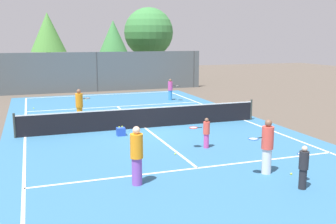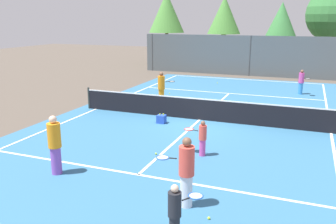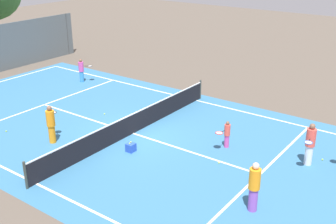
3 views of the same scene
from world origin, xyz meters
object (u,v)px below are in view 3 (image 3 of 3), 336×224
object	(u,v)px
player_1	(254,186)
ball_crate	(131,147)
player_0	(82,70)
player_5	(310,144)
tennis_ball_0	(170,99)
player_2	(51,124)
tennis_ball_5	(322,160)
tennis_ball_2	(104,114)
tennis_ball_1	(219,163)
tennis_ball_3	(6,131)
player_4	(227,134)

from	to	relation	value
player_1	ball_crate	bearing A→B (deg)	81.88
player_0	player_5	size ratio (longest dim) A/B	0.84
player_0	tennis_ball_0	bearing A→B (deg)	-84.92
player_2	tennis_ball_5	bearing A→B (deg)	-62.31
player_2	tennis_ball_2	xyz separation A→B (m)	(3.74, 0.44, -0.86)
tennis_ball_1	tennis_ball_2	bearing A→B (deg)	81.75
player_5	tennis_ball_5	xyz separation A→B (m)	(0.69, -0.39, -0.88)
tennis_ball_1	player_0	bearing A→B (deg)	71.11
tennis_ball_0	tennis_ball_2	xyz separation A→B (m)	(-3.76, 1.48, 0.00)
tennis_ball_3	player_1	bearing A→B (deg)	-84.88
player_2	tennis_ball_3	xyz separation A→B (m)	(-0.57, 2.67, -0.86)
tennis_ball_1	tennis_ball_5	xyz separation A→B (m)	(2.74, -3.30, 0.00)
player_0	tennis_ball_5	distance (m)	15.84
player_4	tennis_ball_0	distance (m)	6.45
player_2	player_4	distance (m)	7.70
player_1	player_2	world-z (taller)	player_1
player_2	tennis_ball_0	xyz separation A→B (m)	(7.50, -1.04, -0.86)
player_0	tennis_ball_1	world-z (taller)	player_0
player_4	ball_crate	bearing A→B (deg)	131.41
player_1	tennis_ball_0	size ratio (longest dim) A/B	27.05
player_1	player_4	size ratio (longest dim) A/B	1.47
tennis_ball_0	tennis_ball_5	distance (m)	9.48
ball_crate	tennis_ball_3	xyz separation A→B (m)	(-1.95, 6.07, -0.15)
tennis_ball_2	player_1	bearing A→B (deg)	-107.98
tennis_ball_1	tennis_ball_5	distance (m)	4.28
player_1	tennis_ball_3	xyz separation A→B (m)	(-1.09, 12.14, -0.88)
player_1	tennis_ball_1	distance (m)	3.40
tennis_ball_2	ball_crate	bearing A→B (deg)	-121.50
player_5	tennis_ball_2	distance (m)	10.41
player_2	tennis_ball_3	world-z (taller)	player_2
tennis_ball_5	tennis_ball_3	bearing A→B (deg)	114.72
player_1	tennis_ball_2	size ratio (longest dim) A/B	27.05
player_5	tennis_ball_1	xyz separation A→B (m)	(-2.04, 2.91, -0.88)
player_0	player_2	distance (m)	8.82
player_1	tennis_ball_1	world-z (taller)	player_1
player_2	ball_crate	distance (m)	3.74
player_1	player_5	size ratio (longest dim) A/B	1.00
player_1	tennis_ball_3	world-z (taller)	player_1
player_0	tennis_ball_2	world-z (taller)	player_0
player_1	tennis_ball_1	size ratio (longest dim) A/B	27.05
player_0	ball_crate	size ratio (longest dim) A/B	3.52
player_4	ball_crate	xyz separation A→B (m)	(-2.74, 3.10, -0.45)
player_4	tennis_ball_0	xyz separation A→B (m)	(3.38, 5.46, -0.60)
ball_crate	tennis_ball_5	world-z (taller)	ball_crate
tennis_ball_1	tennis_ball_5	size ratio (longest dim) A/B	1.00
player_2	tennis_ball_5	world-z (taller)	player_2
player_5	tennis_ball_0	distance (m)	9.33
player_4	tennis_ball_1	bearing A→B (deg)	-161.65
player_4	player_2	bearing A→B (deg)	122.39
player_1	ball_crate	distance (m)	6.18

